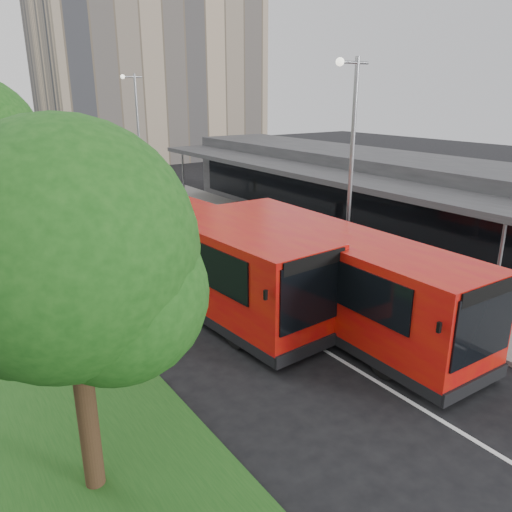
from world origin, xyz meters
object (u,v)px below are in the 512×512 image
(lamp_post_far, at_px, (137,128))
(bollard, at_px, (179,194))
(litter_bin, at_px, (261,223))
(bus_main, at_px, (330,276))
(car_near, at_px, (46,166))
(tree_near, at_px, (67,266))
(bus_second, at_px, (202,257))
(lamp_post_near, at_px, (350,160))
(car_far, at_px, (10,162))

(lamp_post_far, bearing_deg, bollard, -67.70)
(litter_bin, bearing_deg, bus_main, -113.36)
(car_near, bearing_deg, tree_near, -96.24)
(car_near, bearing_deg, bus_second, -88.57)
(lamp_post_far, relative_size, litter_bin, 9.84)
(tree_near, height_order, litter_bin, tree_near)
(lamp_post_near, xyz_separation_m, litter_bin, (1.56, 7.71, -4.16))
(bollard, relative_size, car_far, 0.28)
(tree_near, xyz_separation_m, bus_second, (5.93, 6.57, -2.77))
(tree_near, bearing_deg, lamp_post_far, 65.96)
(bus_main, distance_m, bus_second, 4.50)
(bus_main, height_order, car_far, bus_main)
(tree_near, xyz_separation_m, bollard, (12.46, 21.70, -3.75))
(lamp_post_far, relative_size, bollard, 8.70)
(bus_main, distance_m, car_far, 42.91)
(car_far, bearing_deg, bollard, -66.85)
(lamp_post_near, xyz_separation_m, bollard, (1.33, 16.76, -4.11))
(bus_second, relative_size, car_far, 3.33)
(tree_near, bearing_deg, car_near, 78.37)
(lamp_post_near, distance_m, car_far, 41.25)
(lamp_post_far, bearing_deg, car_far, 103.42)
(bus_second, bearing_deg, bollard, 62.97)
(lamp_post_near, height_order, car_far, lamp_post_near)
(lamp_post_far, bearing_deg, bus_main, -96.90)
(car_far, bearing_deg, litter_bin, -70.37)
(tree_near, bearing_deg, bus_main, 18.59)
(bus_second, bearing_deg, tree_near, -135.79)
(lamp_post_near, xyz_separation_m, bus_second, (-5.19, 1.62, -3.13))
(car_near, bearing_deg, bus_main, -84.31)
(car_near, height_order, car_far, car_near)
(bus_second, distance_m, bollard, 16.51)
(car_far, bearing_deg, tree_near, -89.23)
(litter_bin, bearing_deg, lamp_post_near, -101.47)
(car_near, bearing_deg, bollard, -71.79)
(litter_bin, bearing_deg, tree_near, -135.08)
(bus_second, height_order, litter_bin, bus_second)
(tree_near, relative_size, bus_main, 0.64)
(lamp_post_near, bearing_deg, car_far, 96.92)
(tree_near, bearing_deg, bollard, 60.14)
(bollard, bearing_deg, lamp_post_near, -94.54)
(bus_main, relative_size, bollard, 11.51)
(bus_second, xyz_separation_m, car_near, (2.33, 33.58, -0.91))
(litter_bin, distance_m, bollard, 9.05)
(tree_near, height_order, car_near, tree_near)
(lamp_post_far, height_order, car_far, lamp_post_far)
(lamp_post_far, bearing_deg, car_near, 100.67)
(lamp_post_near, height_order, bollard, lamp_post_near)
(lamp_post_far, relative_size, bus_second, 0.72)
(car_far, bearing_deg, bus_second, -81.88)
(bus_second, bearing_deg, lamp_post_far, 70.51)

